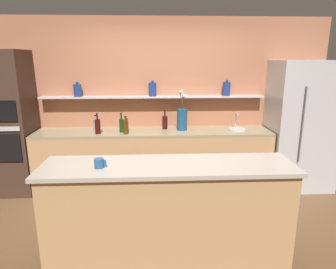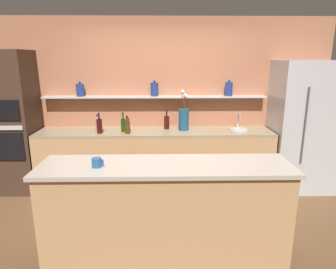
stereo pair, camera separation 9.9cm
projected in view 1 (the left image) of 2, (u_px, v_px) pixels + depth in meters
ground_plane at (166, 230)px, 3.58m from camera, size 12.00×12.00×0.00m
back_wall_unit at (161, 102)px, 4.80m from camera, size 5.20×0.28×2.60m
back_counter_unit at (154, 159)px, 4.65m from camera, size 3.55×0.62×0.92m
island_counter at (168, 213)px, 2.96m from camera, size 2.41×0.61×1.02m
refrigerator at (301, 126)px, 4.59m from camera, size 0.94×0.73×1.96m
oven_tower at (9, 124)px, 4.40m from camera, size 0.67×0.64×2.11m
flower_vase at (182, 119)px, 4.54m from camera, size 0.15×0.16×0.62m
sink_fixture at (237, 128)px, 4.60m from camera, size 0.27×0.27×0.25m
bottle_spirit_0 at (96, 125)px, 4.43m from camera, size 0.07×0.07×0.26m
bottle_sauce_1 at (127, 126)px, 4.47m from camera, size 0.05×0.05×0.20m
bottle_wine_2 at (122, 125)px, 4.43m from camera, size 0.07×0.07×0.29m
bottle_spirit_3 at (126, 127)px, 4.32m from camera, size 0.07×0.07×0.26m
bottle_wine_4 at (165, 122)px, 4.63m from camera, size 0.08×0.08×0.29m
bottle_wine_5 at (98, 126)px, 4.34m from camera, size 0.08×0.08×0.31m
coffee_mug at (99, 163)px, 2.73m from camera, size 0.11×0.09×0.09m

